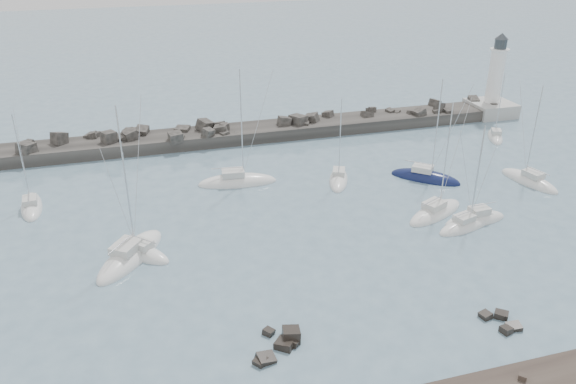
{
  "coord_description": "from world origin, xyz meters",
  "views": [
    {
      "loc": [
        -12.71,
        -42.29,
        30.0
      ],
      "look_at": [
        3.0,
        12.0,
        2.91
      ],
      "focal_mm": 35.0,
      "sensor_mm": 36.0,
      "label": 1
    }
  ],
  "objects_px": {
    "sailboat_5": "(140,253)",
    "sailboat_1": "(32,207)",
    "sailboat_7": "(435,213)",
    "sailboat_4": "(237,182)",
    "sailboat_3": "(131,256)",
    "sailboat_12": "(495,137)",
    "sailboat_9": "(475,220)",
    "lighthouse": "(492,97)",
    "sailboat_10": "(529,181)",
    "sailboat_8": "(425,178)",
    "sailboat_6": "(338,180)",
    "sailboat_13": "(465,226)"
  },
  "relations": [
    {
      "from": "sailboat_7",
      "to": "sailboat_13",
      "type": "distance_m",
      "value": 3.93
    },
    {
      "from": "sailboat_1",
      "to": "sailboat_9",
      "type": "height_order",
      "value": "sailboat_9"
    },
    {
      "from": "sailboat_13",
      "to": "sailboat_4",
      "type": "bearing_deg",
      "value": 140.17
    },
    {
      "from": "sailboat_4",
      "to": "sailboat_7",
      "type": "xyz_separation_m",
      "value": [
        20.08,
        -14.58,
        -0.01
      ]
    },
    {
      "from": "sailboat_1",
      "to": "sailboat_13",
      "type": "height_order",
      "value": "sailboat_1"
    },
    {
      "from": "sailboat_12",
      "to": "sailboat_7",
      "type": "bearing_deg",
      "value": -137.24
    },
    {
      "from": "sailboat_9",
      "to": "sailboat_13",
      "type": "relative_size",
      "value": 1.01
    },
    {
      "from": "lighthouse",
      "to": "sailboat_3",
      "type": "height_order",
      "value": "sailboat_3"
    },
    {
      "from": "sailboat_1",
      "to": "sailboat_3",
      "type": "relative_size",
      "value": 0.73
    },
    {
      "from": "sailboat_8",
      "to": "sailboat_1",
      "type": "bearing_deg",
      "value": 173.62
    },
    {
      "from": "sailboat_7",
      "to": "sailboat_9",
      "type": "relative_size",
      "value": 1.15
    },
    {
      "from": "sailboat_5",
      "to": "sailboat_1",
      "type": "bearing_deg",
      "value": 129.97
    },
    {
      "from": "sailboat_1",
      "to": "sailboat_4",
      "type": "bearing_deg",
      "value": 0.19
    },
    {
      "from": "sailboat_4",
      "to": "sailboat_10",
      "type": "bearing_deg",
      "value": -15.67
    },
    {
      "from": "sailboat_6",
      "to": "sailboat_12",
      "type": "relative_size",
      "value": 1.1
    },
    {
      "from": "sailboat_3",
      "to": "sailboat_12",
      "type": "relative_size",
      "value": 1.53
    },
    {
      "from": "sailboat_8",
      "to": "sailboat_9",
      "type": "relative_size",
      "value": 1.17
    },
    {
      "from": "lighthouse",
      "to": "sailboat_10",
      "type": "relative_size",
      "value": 1.08
    },
    {
      "from": "sailboat_3",
      "to": "sailboat_9",
      "type": "distance_m",
      "value": 37.28
    },
    {
      "from": "sailboat_3",
      "to": "sailboat_1",
      "type": "bearing_deg",
      "value": 126.86
    },
    {
      "from": "sailboat_9",
      "to": "sailboat_13",
      "type": "distance_m",
      "value": 1.88
    },
    {
      "from": "sailboat_6",
      "to": "sailboat_7",
      "type": "relative_size",
      "value": 0.85
    },
    {
      "from": "sailboat_7",
      "to": "sailboat_10",
      "type": "distance_m",
      "value": 16.6
    },
    {
      "from": "sailboat_12",
      "to": "sailboat_4",
      "type": "bearing_deg",
      "value": -172.51
    },
    {
      "from": "sailboat_6",
      "to": "sailboat_12",
      "type": "distance_m",
      "value": 30.2
    },
    {
      "from": "sailboat_7",
      "to": "sailboat_4",
      "type": "bearing_deg",
      "value": 144.01
    },
    {
      "from": "sailboat_1",
      "to": "sailboat_10",
      "type": "height_order",
      "value": "sailboat_10"
    },
    {
      "from": "sailboat_4",
      "to": "sailboat_9",
      "type": "xyz_separation_m",
      "value": [
        23.46,
        -17.37,
        -0.0
      ]
    },
    {
      "from": "sailboat_1",
      "to": "sailboat_9",
      "type": "distance_m",
      "value": 50.93
    },
    {
      "from": "sailboat_6",
      "to": "sailboat_12",
      "type": "xyz_separation_m",
      "value": [
        29.04,
        8.3,
        0.0
      ]
    },
    {
      "from": "sailboat_3",
      "to": "sailboat_10",
      "type": "relative_size",
      "value": 1.23
    },
    {
      "from": "sailboat_7",
      "to": "sailboat_8",
      "type": "relative_size",
      "value": 0.99
    },
    {
      "from": "sailboat_5",
      "to": "sailboat_6",
      "type": "xyz_separation_m",
      "value": [
        25.5,
        11.23,
        -0.02
      ]
    },
    {
      "from": "sailboat_7",
      "to": "sailboat_9",
      "type": "bearing_deg",
      "value": -39.49
    },
    {
      "from": "sailboat_6",
      "to": "sailboat_10",
      "type": "relative_size",
      "value": 0.89
    },
    {
      "from": "sailboat_4",
      "to": "sailboat_9",
      "type": "bearing_deg",
      "value": -36.52
    },
    {
      "from": "sailboat_9",
      "to": "sailboat_10",
      "type": "bearing_deg",
      "value": 29.93
    },
    {
      "from": "sailboat_6",
      "to": "sailboat_7",
      "type": "xyz_separation_m",
      "value": [
        7.33,
        -11.77,
        0.02
      ]
    },
    {
      "from": "sailboat_5",
      "to": "sailboat_12",
      "type": "xyz_separation_m",
      "value": [
        54.54,
        19.53,
        -0.01
      ]
    },
    {
      "from": "sailboat_4",
      "to": "sailboat_8",
      "type": "height_order",
      "value": "sailboat_4"
    },
    {
      "from": "sailboat_3",
      "to": "sailboat_12",
      "type": "distance_m",
      "value": 58.95
    },
    {
      "from": "sailboat_1",
      "to": "sailboat_3",
      "type": "xyz_separation_m",
      "value": [
        10.75,
        -14.34,
        0.02
      ]
    },
    {
      "from": "sailboat_1",
      "to": "sailboat_8",
      "type": "xyz_separation_m",
      "value": [
        48.19,
        -5.39,
        0.02
      ]
    },
    {
      "from": "sailboat_9",
      "to": "sailboat_13",
      "type": "bearing_deg",
      "value": -155.84
    },
    {
      "from": "sailboat_4",
      "to": "sailboat_8",
      "type": "bearing_deg",
      "value": -12.97
    },
    {
      "from": "sailboat_7",
      "to": "sailboat_13",
      "type": "bearing_deg",
      "value": -64.89
    },
    {
      "from": "sailboat_4",
      "to": "sailboat_10",
      "type": "relative_size",
      "value": 1.17
    },
    {
      "from": "sailboat_3",
      "to": "sailboat_7",
      "type": "distance_m",
      "value": 33.78
    },
    {
      "from": "sailboat_4",
      "to": "sailboat_12",
      "type": "height_order",
      "value": "sailboat_4"
    },
    {
      "from": "sailboat_7",
      "to": "sailboat_12",
      "type": "relative_size",
      "value": 1.3
    }
  ]
}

